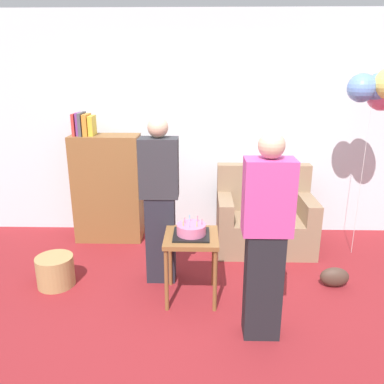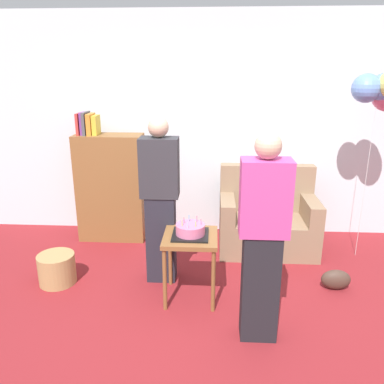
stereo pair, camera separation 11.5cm
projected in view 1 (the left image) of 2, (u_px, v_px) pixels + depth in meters
ground_plane at (216, 322)px, 3.26m from camera, size 8.00×8.00×0.00m
wall_back at (213, 127)px, 4.81m from camera, size 6.00×0.10×2.70m
couch at (264, 220)px, 4.56m from camera, size 1.10×0.70×0.96m
bookshelf at (107, 187)px, 4.69m from camera, size 0.80×0.36×1.56m
side_table at (191, 245)px, 3.47m from camera, size 0.48×0.48×0.62m
birthday_cake at (191, 230)px, 3.43m from camera, size 0.32×0.32×0.17m
person_blowing_candles at (160, 201)px, 3.69m from camera, size 0.36×0.22×1.63m
person_holding_cake at (266, 239)px, 2.88m from camera, size 0.36×0.22×1.63m
wicker_basket at (55, 271)px, 3.79m from camera, size 0.36×0.36×0.30m
handbag at (334, 277)px, 3.77m from camera, size 0.28×0.14×0.20m
balloon_bunch at (379, 89)px, 3.92m from camera, size 0.54×0.44×2.05m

